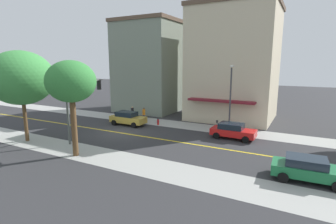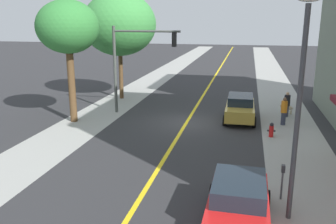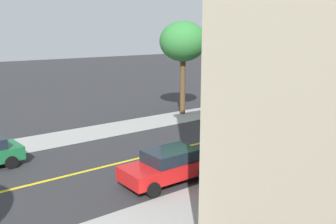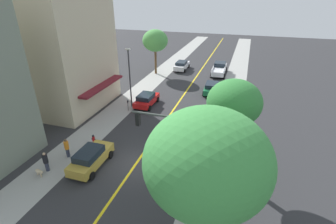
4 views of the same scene
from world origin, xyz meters
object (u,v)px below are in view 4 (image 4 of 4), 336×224
Objects in this scene: parking_meter at (128,104)px; pedestrian_black_shirt at (46,161)px; street_tree_left_near at (234,103)px; white_sedan_left_curb at (182,65)px; street_tree_right_corner at (207,162)px; street_lamp at (129,72)px; traffic_light_mast at (176,139)px; fire_hydrant at (93,139)px; street_tree_left_far at (155,41)px; white_pickup_truck at (219,69)px; green_sedan_right_curb at (212,88)px; red_sedan_left_curb at (146,99)px; small_dog at (39,172)px; gold_sedan_left_curb at (91,158)px; pedestrian_orange_shirt at (67,148)px.

parking_meter is 11.80m from pedestrian_black_shirt.
white_sedan_left_curb is (-10.31, 25.74, -4.95)m from street_tree_left_near.
street_tree_right_corner reaches higher than street_lamp.
street_tree_left_near is 1.27× the size of traffic_light_mast.
street_tree_left_far is at bearing 95.02° from fire_hydrant.
traffic_light_mast reaches higher than white_pickup_truck.
street_lamp is 11.72m from green_sedan_right_curb.
fire_hydrant is 9.34m from red_sedan_left_curb.
small_dog is at bearing -38.77° from pedestrian_black_shirt.
traffic_light_mast is 14.63m from street_lamp.
street_tree_left_far is at bearing 104.38° from white_pickup_truck.
street_lamp is (-12.10, 8.91, -1.49)m from street_tree_left_near.
street_tree_left_near is 1.57× the size of white_sedan_left_curb.
gold_sedan_left_curb is (-6.97, 0.17, -3.13)m from traffic_light_mast.
street_tree_left_far is 27.33m from traffic_light_mast.
green_sedan_right_curb is at bearing 45.31° from parking_meter.
street_tree_right_corner is 23.94m from green_sedan_right_curb.
pedestrian_black_shirt is at bearing -94.84° from street_lamp.
pedestrian_black_shirt is at bearing 99.67° from small_dog.
green_sedan_right_curb is (-2.92, 23.21, -5.07)m from street_tree_right_corner.
parking_meter is at bearing 147.33° from street_tree_left_near.
small_dog is (-12.63, 2.26, -5.43)m from street_tree_right_corner.
pedestrian_orange_shirt is at bearing -4.15° from traffic_light_mast.
parking_meter is 1.52× the size of small_dog.
street_tree_left_near is 17.28m from green_sedan_right_curb.
gold_sedan_left_curb is 3.33m from pedestrian_black_shirt.
pedestrian_black_shirt reaches higher than green_sedan_right_curb.
street_tree_left_near reaches higher than pedestrian_black_shirt.
white_sedan_left_curb is 29.94m from pedestrian_black_shirt.
street_tree_left_far is 8.79× the size of fire_hydrant.
white_pickup_truck is at bearing -1.69° from green_sedan_right_curb.
white_sedan_left_curb is at bearing 84.34° from white_pickup_truck.
fire_hydrant is (-11.35, 7.56, -5.45)m from street_tree_right_corner.
red_sedan_left_curb is at bearing 49.93° from pedestrian_orange_shirt.
street_tree_right_corner is at bearing -175.53° from green_sedan_right_curb.
red_sedan_left_curb is at bearing 120.41° from street_tree_right_corner.
street_tree_left_far is 5.44× the size of parking_meter.
fire_hydrant is 4.74m from pedestrian_black_shirt.
pedestrian_black_shirt is (-9.47, -29.29, -0.03)m from white_pickup_truck.
green_sedan_right_curb is at bearing -20.08° from gold_sedan_left_curb.
white_pickup_truck is (8.38, 16.32, -3.37)m from street_lamp.
red_sedan_left_curb is at bearing 0.74° from gold_sedan_left_curb.
street_lamp is at bearing 57.38° from pedestrian_orange_shirt.
traffic_light_mast is (8.75, -3.24, 3.55)m from fire_hydrant.
green_sedan_right_curb is at bearing 97.16° from street_tree_right_corner.
white_sedan_left_curb is at bearing 100.39° from small_dog.
green_sedan_right_curb is (8.40, 8.49, -0.09)m from parking_meter.
gold_sedan_left_curb is 28.55m from white_pickup_truck.
pedestrian_black_shirt is (-2.88, -29.80, 0.06)m from white_sedan_left_curb.
traffic_light_mast is at bearing -91.88° from gold_sedan_left_curb.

